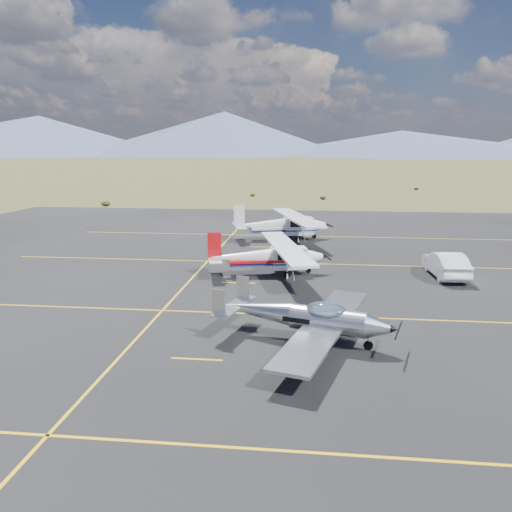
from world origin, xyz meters
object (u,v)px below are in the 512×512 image
(aircraft_plain, at_px, (282,224))
(aircraft_low_wing, at_px, (308,318))
(aircraft_cessna, at_px, (268,256))
(sedan, at_px, (446,264))

(aircraft_plain, bearing_deg, aircraft_low_wing, -100.47)
(aircraft_low_wing, height_order, aircraft_plain, aircraft_plain)
(aircraft_low_wing, distance_m, aircraft_plain, 23.34)
(aircraft_cessna, height_order, aircraft_plain, aircraft_plain)
(aircraft_cessna, bearing_deg, sedan, -10.42)
(aircraft_cessna, height_order, sedan, aircraft_cessna)
(aircraft_low_wing, height_order, sedan, aircraft_low_wing)
(aircraft_cessna, bearing_deg, aircraft_low_wing, -90.62)
(sedan, bearing_deg, aircraft_cessna, 0.60)
(aircraft_low_wing, xyz_separation_m, aircraft_cessna, (-2.58, 10.88, 0.20))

